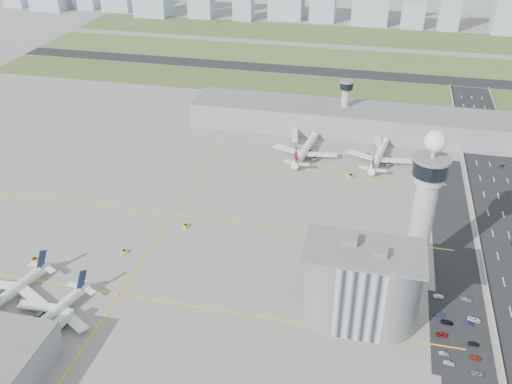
% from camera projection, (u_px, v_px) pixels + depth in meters
% --- Properties ---
extents(ground, '(1000.00, 1000.00, 0.00)m').
position_uv_depth(ground, '(237.00, 263.00, 240.64)').
color(ground, gray).
extents(grass_strip_0, '(480.00, 50.00, 0.08)m').
position_uv_depth(grass_strip_0, '(287.00, 85.00, 434.26)').
color(grass_strip_0, '#405227').
rests_on(grass_strip_0, ground).
extents(grass_strip_1, '(480.00, 60.00, 0.08)m').
position_uv_depth(grass_strip_1, '(302.00, 56.00, 497.50)').
color(grass_strip_1, '#425B2B').
rests_on(grass_strip_1, ground).
extents(grass_strip_2, '(480.00, 70.00, 0.08)m').
position_uv_depth(grass_strip_2, '(315.00, 33.00, 564.96)').
color(grass_strip_2, '#456630').
rests_on(grass_strip_2, ground).
extents(runway, '(480.00, 22.00, 0.10)m').
position_uv_depth(runway, '(295.00, 70.00, 465.45)').
color(runway, black).
rests_on(runway, ground).
extents(barrier_left, '(0.60, 500.00, 1.20)m').
position_uv_depth(barrier_left, '(489.00, 298.00, 220.59)').
color(barrier_left, '#9E9E99').
rests_on(barrier_left, ground).
extents(landside_road, '(18.00, 260.00, 0.08)m').
position_uv_depth(landside_road, '(461.00, 312.00, 214.59)').
color(landside_road, black).
rests_on(landside_road, ground).
extents(parking_lot, '(20.00, 44.00, 0.10)m').
position_uv_depth(parking_lot, '(458.00, 333.00, 204.86)').
color(parking_lot, black).
rests_on(parking_lot, ground).
extents(taxiway_line_h_0, '(260.00, 0.60, 0.01)m').
position_uv_depth(taxiway_line_h_0, '(119.00, 294.00, 223.16)').
color(taxiway_line_h_0, yellow).
rests_on(taxiway_line_h_0, ground).
extents(taxiway_line_h_1, '(260.00, 0.60, 0.01)m').
position_uv_depth(taxiway_line_h_1, '(173.00, 215.00, 273.75)').
color(taxiway_line_h_1, yellow).
rests_on(taxiway_line_h_1, ground).
extents(taxiway_line_h_2, '(260.00, 0.60, 0.01)m').
position_uv_depth(taxiway_line_h_2, '(209.00, 160.00, 324.35)').
color(taxiway_line_h_2, yellow).
rests_on(taxiway_line_h_2, ground).
extents(taxiway_line_v, '(0.60, 260.00, 0.01)m').
position_uv_depth(taxiway_line_v, '(173.00, 215.00, 273.75)').
color(taxiway_line_v, yellow).
rests_on(taxiway_line_v, ground).
extents(control_tower, '(14.00, 14.00, 64.50)m').
position_uv_depth(control_tower, '(425.00, 202.00, 215.76)').
color(control_tower, '#ADAAA5').
rests_on(control_tower, ground).
extents(secondary_tower, '(8.60, 8.60, 31.90)m').
position_uv_depth(secondary_tower, '(345.00, 101.00, 351.84)').
color(secondary_tower, '#ADAAA5').
rests_on(secondary_tower, ground).
extents(admin_building, '(42.00, 24.00, 33.50)m').
position_uv_depth(admin_building, '(361.00, 285.00, 204.26)').
color(admin_building, '#B2B2B7').
rests_on(admin_building, ground).
extents(terminal_pier, '(210.00, 32.00, 15.80)m').
position_uv_depth(terminal_pier, '(360.00, 120.00, 353.66)').
color(terminal_pier, gray).
rests_on(terminal_pier, ground).
extents(airplane_near_b, '(40.41, 44.86, 10.86)m').
position_uv_depth(airplane_near_b, '(11.00, 287.00, 218.75)').
color(airplane_near_b, white).
rests_on(airplane_near_b, ground).
extents(airplane_near_c, '(40.88, 45.13, 10.78)m').
position_uv_depth(airplane_near_c, '(51.00, 310.00, 207.63)').
color(airplane_near_c, white).
rests_on(airplane_near_c, ground).
extents(airplane_far_a, '(42.93, 48.77, 12.49)m').
position_uv_depth(airplane_far_a, '(306.00, 145.00, 326.34)').
color(airplane_far_a, white).
rests_on(airplane_far_a, ground).
extents(airplane_far_b, '(43.14, 48.71, 12.27)m').
position_uv_depth(airplane_far_b, '(379.00, 151.00, 319.99)').
color(airplane_far_b, white).
rests_on(airplane_far_b, ground).
extents(jet_bridge_near_2, '(5.39, 14.31, 5.70)m').
position_uv_depth(jet_bridge_near_2, '(46.00, 339.00, 198.14)').
color(jet_bridge_near_2, silver).
rests_on(jet_bridge_near_2, ground).
extents(jet_bridge_far_0, '(5.39, 14.31, 5.70)m').
position_uv_depth(jet_bridge_far_0, '(295.00, 133.00, 350.13)').
color(jet_bridge_far_0, silver).
rests_on(jet_bridge_far_0, ground).
extents(jet_bridge_far_1, '(5.39, 14.31, 5.70)m').
position_uv_depth(jet_bridge_far_1, '(377.00, 140.00, 340.35)').
color(jet_bridge_far_1, silver).
rests_on(jet_bridge_far_1, ground).
extents(tug_1, '(3.16, 3.75, 1.85)m').
position_uv_depth(tug_1, '(35.00, 260.00, 241.12)').
color(tug_1, '#F9AE00').
rests_on(tug_1, ground).
extents(tug_2, '(3.28, 3.26, 1.59)m').
position_uv_depth(tug_2, '(124.00, 251.00, 246.53)').
color(tug_2, gold).
rests_on(tug_2, ground).
extents(tug_3, '(2.74, 3.27, 1.62)m').
position_uv_depth(tug_3, '(186.00, 226.00, 264.00)').
color(tug_3, yellow).
rests_on(tug_3, ground).
extents(tug_4, '(3.69, 2.74, 2.01)m').
position_uv_depth(tug_4, '(310.00, 152.00, 330.60)').
color(tug_4, gold).
rests_on(tug_4, ground).
extents(tug_5, '(3.70, 3.93, 1.88)m').
position_uv_depth(tug_5, '(351.00, 176.00, 305.79)').
color(tug_5, gold).
rests_on(tug_5, ground).
extents(car_lot_0, '(4.00, 2.11, 1.30)m').
position_uv_depth(car_lot_0, '(449.00, 363.00, 191.78)').
color(car_lot_0, silver).
rests_on(car_lot_0, ground).
extents(car_lot_1, '(3.42, 1.52, 1.09)m').
position_uv_depth(car_lot_1, '(444.00, 353.00, 195.63)').
color(car_lot_1, gray).
rests_on(car_lot_1, ground).
extents(car_lot_2, '(4.42, 2.46, 1.17)m').
position_uv_depth(car_lot_2, '(442.00, 335.00, 203.27)').
color(car_lot_2, maroon).
rests_on(car_lot_2, ground).
extents(car_lot_3, '(4.58, 2.16, 1.29)m').
position_uv_depth(car_lot_3, '(447.00, 322.00, 208.76)').
color(car_lot_3, black).
rests_on(car_lot_3, ground).
extents(car_lot_4, '(3.67, 1.80, 1.20)m').
position_uv_depth(car_lot_4, '(440.00, 315.00, 212.29)').
color(car_lot_4, navy).
rests_on(car_lot_4, ground).
extents(car_lot_5, '(3.97, 1.65, 1.28)m').
position_uv_depth(car_lot_5, '(439.00, 296.00, 221.16)').
color(car_lot_5, silver).
rests_on(car_lot_5, ground).
extents(car_lot_6, '(4.22, 2.18, 1.14)m').
position_uv_depth(car_lot_6, '(478.00, 374.00, 187.82)').
color(car_lot_6, gray).
rests_on(car_lot_6, ground).
extents(car_lot_7, '(3.84, 1.66, 1.10)m').
position_uv_depth(car_lot_7, '(476.00, 358.00, 193.80)').
color(car_lot_7, maroon).
rests_on(car_lot_7, ground).
extents(car_lot_8, '(3.84, 1.56, 1.31)m').
position_uv_depth(car_lot_8, '(474.00, 344.00, 199.34)').
color(car_lot_8, black).
rests_on(car_lot_8, ground).
extents(car_lot_9, '(3.69, 1.72, 1.17)m').
position_uv_depth(car_lot_9, '(468.00, 324.00, 208.15)').
color(car_lot_9, navy).
rests_on(car_lot_9, ground).
extents(car_lot_10, '(4.94, 2.80, 1.30)m').
position_uv_depth(car_lot_10, '(474.00, 319.00, 209.96)').
color(car_lot_10, silver).
rests_on(car_lot_10, ground).
extents(car_lot_11, '(4.56, 2.43, 1.26)m').
position_uv_depth(car_lot_11, '(466.00, 299.00, 219.73)').
color(car_lot_11, gray).
rests_on(car_lot_11, ground).
extents(car_hw_2, '(2.61, 4.44, 1.16)m').
position_uv_depth(car_hw_2, '(502.00, 166.00, 316.52)').
color(car_hw_2, navy).
rests_on(car_hw_2, ground).
extents(car_hw_4, '(1.76, 3.72, 1.23)m').
position_uv_depth(car_hw_4, '(469.00, 121.00, 371.24)').
color(car_hw_4, '#B0B0B0').
rests_on(car_hw_4, ground).
extents(skyline_bldg_10, '(23.01, 18.41, 27.75)m').
position_uv_depth(skyline_bldg_10, '(413.00, 14.00, 576.63)').
color(skyline_bldg_10, '#9EADC1').
rests_on(skyline_bldg_10, ground).
extents(skyline_bldg_11, '(20.22, 16.18, 38.97)m').
position_uv_depth(skyline_bldg_11, '(450.00, 10.00, 566.69)').
color(skyline_bldg_11, '#9EADC1').
rests_on(skyline_bldg_11, ground).
extents(skyline_bldg_12, '(26.14, 20.92, 46.89)m').
position_uv_depth(skyline_bldg_12, '(509.00, 9.00, 552.44)').
color(skyline_bldg_12, '#9EADC1').
rests_on(skyline_bldg_12, ground).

